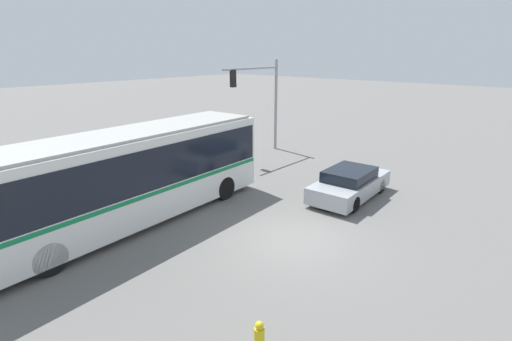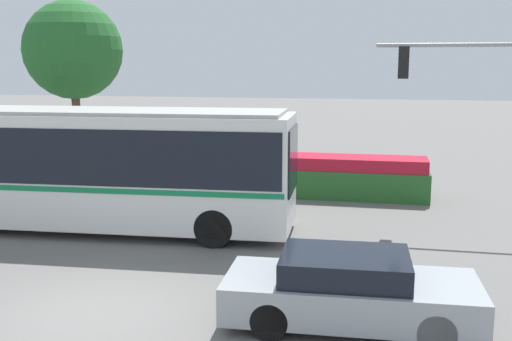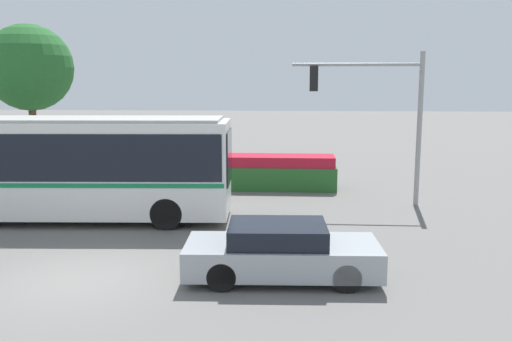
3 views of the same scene
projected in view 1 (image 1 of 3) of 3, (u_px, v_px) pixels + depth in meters
ground_plane at (294, 239)px, 12.92m from camera, size 140.00×140.00×0.00m
city_bus at (124, 174)px, 13.54m from camera, size 11.82×3.20×3.39m
sedan_foreground at (350, 184)px, 16.40m from camera, size 4.57×2.06×1.31m
traffic_light_pole at (263, 93)px, 22.95m from camera, size 4.72×0.24×5.60m
flowering_hedge at (163, 150)px, 21.60m from camera, size 8.05×1.56×1.43m
fire_hydrant at (259, 340)px, 7.84m from camera, size 0.22×0.22×0.86m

